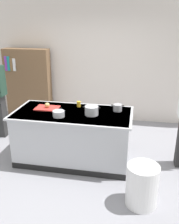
# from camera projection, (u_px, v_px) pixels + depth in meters

# --- Properties ---
(ground_plane) EXTENTS (10.00, 10.00, 0.00)m
(ground_plane) POSITION_uv_depth(u_px,v_px,m) (74.00, 159.00, 4.44)
(ground_plane) COLOR gray
(back_wall) EXTENTS (6.40, 0.12, 3.00)m
(back_wall) POSITION_uv_depth(u_px,v_px,m) (94.00, 57.00, 5.83)
(back_wall) COLOR silver
(back_wall) RESTS_ON ground_plane
(counter_island) EXTENTS (1.98, 0.98, 0.90)m
(counter_island) POSITION_uv_depth(u_px,v_px,m) (73.00, 136.00, 4.27)
(counter_island) COLOR #B7BABF
(counter_island) RESTS_ON ground_plane
(cutting_board) EXTENTS (0.40, 0.28, 0.02)m
(cutting_board) POSITION_uv_depth(u_px,v_px,m) (47.00, 108.00, 4.28)
(cutting_board) COLOR red
(cutting_board) RESTS_ON counter_island
(onion) EXTENTS (0.09, 0.09, 0.09)m
(onion) POSITION_uv_depth(u_px,v_px,m) (47.00, 105.00, 4.26)
(onion) COLOR tan
(onion) RESTS_ON cutting_board
(stock_pot) EXTENTS (0.29, 0.22, 0.15)m
(stock_pot) POSITION_uv_depth(u_px,v_px,m) (92.00, 111.00, 3.99)
(stock_pot) COLOR #B7BABF
(stock_pot) RESTS_ON counter_island
(sauce_pan) EXTENTS (0.22, 0.15, 0.11)m
(sauce_pan) POSITION_uv_depth(u_px,v_px,m) (118.00, 108.00, 4.16)
(sauce_pan) COLOR #99999E
(sauce_pan) RESTS_ON counter_island
(mixing_bowl) EXTENTS (0.19, 0.19, 0.10)m
(mixing_bowl) POSITION_uv_depth(u_px,v_px,m) (59.00, 114.00, 3.92)
(mixing_bowl) COLOR #B7BABF
(mixing_bowl) RESTS_ON counter_island
(juice_cup) EXTENTS (0.07, 0.07, 0.10)m
(juice_cup) POSITION_uv_depth(u_px,v_px,m) (79.00, 104.00, 4.36)
(juice_cup) COLOR yellow
(juice_cup) RESTS_ON counter_island
(trash_bin) EXTENTS (0.43, 0.43, 0.59)m
(trash_bin) POSITION_uv_depth(u_px,v_px,m) (142.00, 185.00, 3.28)
(trash_bin) COLOR white
(trash_bin) RESTS_ON ground_plane
(bookshelf) EXTENTS (1.10, 0.31, 1.70)m
(bookshelf) POSITION_uv_depth(u_px,v_px,m) (28.00, 84.00, 6.06)
(bookshelf) COLOR brown
(bookshelf) RESTS_ON ground_plane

